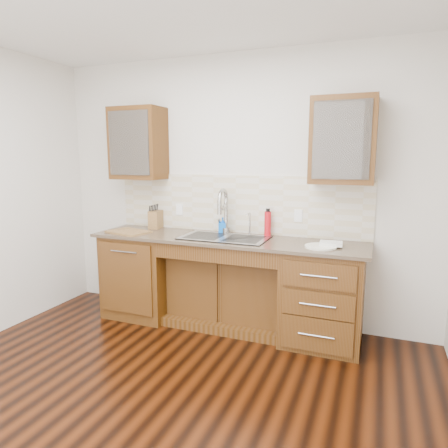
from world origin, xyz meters
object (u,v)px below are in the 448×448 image
at_px(soap_bottle, 223,225).
at_px(plate, 321,247).
at_px(knife_block, 156,220).
at_px(cutting_board, 129,232).
at_px(water_bottle, 268,224).

bearing_deg(soap_bottle, plate, -24.17).
bearing_deg(knife_block, plate, -16.15).
xyz_separation_m(knife_block, cutting_board, (-0.13, -0.33, -0.09)).
distance_m(soap_bottle, water_bottle, 0.47).
distance_m(soap_bottle, knife_block, 0.79).
relative_size(knife_block, cutting_board, 0.47).
bearing_deg(knife_block, soap_bottle, -6.57).
height_order(soap_bottle, water_bottle, water_bottle).
distance_m(water_bottle, knife_block, 1.26).
relative_size(soap_bottle, plate, 0.59).
bearing_deg(plate, water_bottle, 150.96).
height_order(knife_block, cutting_board, knife_block).
xyz_separation_m(plate, knife_block, (-1.82, 0.29, 0.09)).
bearing_deg(cutting_board, knife_block, 68.16).
relative_size(plate, knife_block, 1.41).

